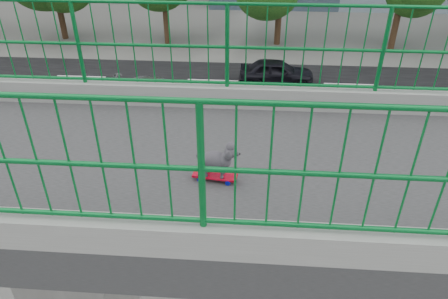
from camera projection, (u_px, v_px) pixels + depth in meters
The scene contains 8 objects.
road at pixel (201, 130), 19.51m from camera, with size 18.00×90.00×0.02m, color black.
footbridge at pixel (76, 261), 5.76m from camera, with size 3.00×24.00×7.00m.
railing at pixel (43, 137), 4.70m from camera, with size 3.00×24.00×1.42m.
skateboard at pixel (215, 176), 4.35m from camera, with size 0.20×0.48×0.06m.
poodle at pixel (217, 159), 4.23m from camera, with size 0.23×0.46×0.38m.
car_1 at pixel (319, 167), 15.60m from camera, with size 1.58×4.54×1.49m, color white.
car_3 at pixel (157, 92), 21.51m from camera, with size 1.94×4.76×1.38m, color gray.
car_4 at pixel (276, 72), 23.80m from camera, with size 1.70×4.23×1.44m, color black.
Camera 1 is at (3.89, 2.35, 9.59)m, focal length 33.29 mm.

